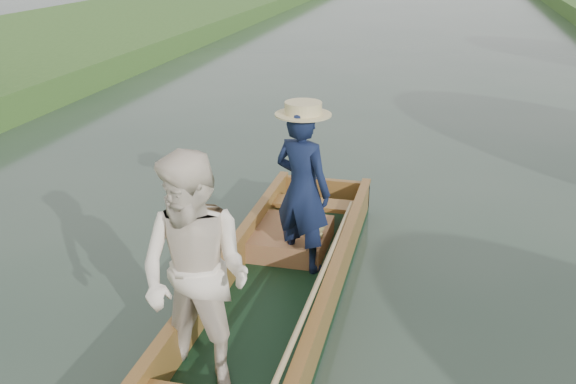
# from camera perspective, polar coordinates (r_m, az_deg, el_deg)

# --- Properties ---
(ground) EXTENTS (120.00, 120.00, 0.00)m
(ground) POSITION_cam_1_polar(r_m,az_deg,el_deg) (5.81, -1.43, -10.90)
(ground) COLOR #283D30
(ground) RESTS_ON ground
(punt) EXTENTS (1.29, 5.00, 1.85)m
(punt) POSITION_cam_1_polar(r_m,az_deg,el_deg) (5.32, -3.13, -6.38)
(punt) COLOR black
(punt) RESTS_ON ground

